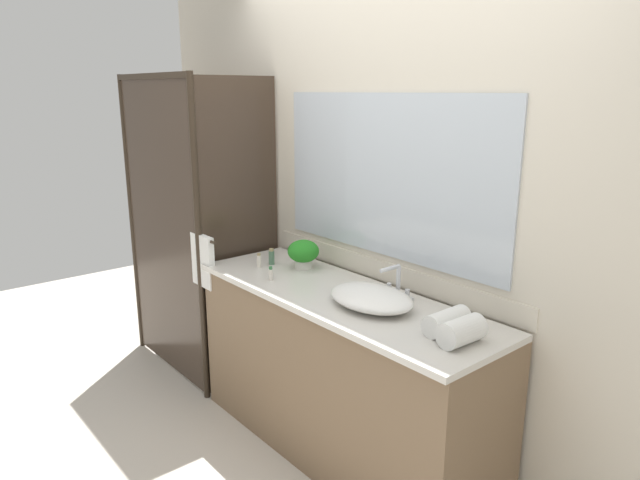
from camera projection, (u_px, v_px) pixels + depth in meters
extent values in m
plane|color=beige|center=(338.00, 449.00, 3.12)|extent=(8.00, 8.00, 0.00)
cube|color=beige|center=(389.00, 207.00, 3.00)|extent=(4.40, 0.05, 2.60)
cube|color=beige|center=(383.00, 271.00, 3.07)|extent=(1.80, 0.01, 0.11)
cube|color=silver|center=(385.00, 176.00, 2.94)|extent=(1.52, 0.01, 0.83)
cube|color=brown|center=(340.00, 376.00, 3.01)|extent=(1.80, 0.56, 0.87)
cube|color=beige|center=(339.00, 296.00, 2.89)|extent=(1.80, 0.58, 0.03)
cylinder|color=#2D2319|center=(132.00, 218.00, 4.14)|extent=(0.04, 0.04, 2.00)
cylinder|color=#2D2319|center=(199.00, 246.00, 3.40)|extent=(0.04, 0.04, 2.00)
cube|color=#2D2319|center=(151.00, 76.00, 3.52)|extent=(1.00, 0.04, 0.04)
cube|color=#382B21|center=(162.00, 230.00, 3.77)|extent=(0.96, 0.01, 1.96)
cube|color=#382B21|center=(240.00, 238.00, 3.58)|extent=(0.01, 0.57, 1.96)
cylinder|color=#2D2319|center=(202.00, 238.00, 3.38)|extent=(0.32, 0.02, 0.02)
cube|color=white|center=(203.00, 261.00, 3.42)|extent=(0.22, 0.04, 0.32)
ellipsoid|color=white|center=(371.00, 298.00, 2.71)|extent=(0.45, 0.32, 0.09)
cube|color=silver|center=(398.00, 296.00, 2.84)|extent=(0.17, 0.04, 0.02)
cylinder|color=silver|center=(398.00, 280.00, 2.81)|extent=(0.02, 0.02, 0.15)
cylinder|color=silver|center=(390.00, 268.00, 2.76)|extent=(0.02, 0.13, 0.02)
cylinder|color=silver|center=(389.00, 287.00, 2.87)|extent=(0.02, 0.02, 0.04)
cylinder|color=silver|center=(407.00, 293.00, 2.78)|extent=(0.02, 0.02, 0.04)
cylinder|color=beige|center=(303.00, 264.00, 3.29)|extent=(0.10, 0.10, 0.05)
ellipsoid|color=#257F21|center=(303.00, 251.00, 3.27)|extent=(0.18, 0.18, 0.13)
cylinder|color=#4C7056|center=(272.00, 258.00, 3.36)|extent=(0.03, 0.03, 0.08)
cylinder|color=#9E895B|center=(271.00, 250.00, 3.35)|extent=(0.03, 0.03, 0.01)
cylinder|color=silver|center=(271.00, 275.00, 3.09)|extent=(0.02, 0.02, 0.06)
cylinder|color=#2D6638|center=(271.00, 268.00, 3.08)|extent=(0.02, 0.02, 0.02)
cylinder|color=silver|center=(259.00, 261.00, 3.32)|extent=(0.02, 0.02, 0.07)
cylinder|color=#9E895B|center=(259.00, 254.00, 3.31)|extent=(0.02, 0.02, 0.01)
cylinder|color=white|center=(462.00, 331.00, 2.30)|extent=(0.12, 0.20, 0.11)
cylinder|color=white|center=(447.00, 321.00, 2.41)|extent=(0.10, 0.22, 0.10)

